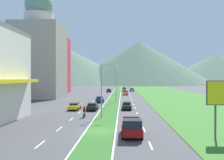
{
  "coord_description": "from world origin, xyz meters",
  "views": [
    {
      "loc": [
        2.55,
        -28.72,
        6.16
      ],
      "look_at": [
        -0.65,
        46.71,
        5.56
      ],
      "focal_mm": 40.41,
      "sensor_mm": 36.0,
      "label": 1
    }
  ],
  "objects_px": {
    "car_4": "(126,93)",
    "car_7": "(124,89)",
    "car_6": "(132,90)",
    "pickup_truck_0": "(132,127)",
    "street_lamp_mid": "(115,84)",
    "car_0": "(100,99)",
    "car_5": "(92,106)",
    "car_3": "(75,106)",
    "street_lamp_near": "(103,87)",
    "car_8": "(124,90)",
    "car_1": "(127,106)",
    "motorcycle_rider": "(84,113)",
    "car_2": "(109,90)"
  },
  "relations": [
    {
      "from": "car_4",
      "to": "car_7",
      "type": "xyz_separation_m",
      "value": [
        -0.23,
        29.82,
        0.03
      ]
    },
    {
      "from": "car_6",
      "to": "pickup_truck_0",
      "type": "bearing_deg",
      "value": -2.09
    },
    {
      "from": "car_6",
      "to": "car_7",
      "type": "height_order",
      "value": "car_7"
    },
    {
      "from": "street_lamp_mid",
      "to": "pickup_truck_0",
      "type": "height_order",
      "value": "street_lamp_mid"
    },
    {
      "from": "car_0",
      "to": "car_5",
      "type": "xyz_separation_m",
      "value": [
        -0.04,
        -15.07,
        -0.06
      ]
    },
    {
      "from": "car_4",
      "to": "car_5",
      "type": "relative_size",
      "value": 0.98
    },
    {
      "from": "pickup_truck_0",
      "to": "car_3",
      "type": "bearing_deg",
      "value": -154.73
    },
    {
      "from": "street_lamp_near",
      "to": "street_lamp_mid",
      "type": "relative_size",
      "value": 1.01
    },
    {
      "from": "car_7",
      "to": "car_8",
      "type": "xyz_separation_m",
      "value": [
        -0.15,
        -5.19,
        -0.09
      ]
    },
    {
      "from": "street_lamp_near",
      "to": "pickup_truck_0",
      "type": "height_order",
      "value": "street_lamp_near"
    },
    {
      "from": "car_1",
      "to": "motorcycle_rider",
      "type": "xyz_separation_m",
      "value": [
        -6.76,
        -10.24,
        0.0
      ]
    },
    {
      "from": "street_lamp_near",
      "to": "car_0",
      "type": "relative_size",
      "value": 2.01
    },
    {
      "from": "car_5",
      "to": "car_3",
      "type": "bearing_deg",
      "value": 82.74
    },
    {
      "from": "car_8",
      "to": "car_6",
      "type": "bearing_deg",
      "value": 96.0
    },
    {
      "from": "pickup_truck_0",
      "to": "car_5",
      "type": "bearing_deg",
      "value": -162.4
    },
    {
      "from": "street_lamp_mid",
      "to": "street_lamp_near",
      "type": "bearing_deg",
      "value": -92.37
    },
    {
      "from": "car_4",
      "to": "pickup_truck_0",
      "type": "relative_size",
      "value": 0.82
    },
    {
      "from": "car_2",
      "to": "street_lamp_near",
      "type": "bearing_deg",
      "value": -177.57
    },
    {
      "from": "street_lamp_mid",
      "to": "pickup_truck_0",
      "type": "xyz_separation_m",
      "value": [
        2.93,
        -36.27,
        -3.78
      ]
    },
    {
      "from": "car_3",
      "to": "pickup_truck_0",
      "type": "relative_size",
      "value": 0.87
    },
    {
      "from": "car_0",
      "to": "pickup_truck_0",
      "type": "height_order",
      "value": "pickup_truck_0"
    },
    {
      "from": "car_0",
      "to": "car_4",
      "type": "relative_size",
      "value": 0.94
    },
    {
      "from": "street_lamp_near",
      "to": "car_8",
      "type": "height_order",
      "value": "street_lamp_near"
    },
    {
      "from": "street_lamp_near",
      "to": "car_2",
      "type": "height_order",
      "value": "street_lamp_near"
    },
    {
      "from": "street_lamp_near",
      "to": "car_4",
      "type": "height_order",
      "value": "street_lamp_near"
    },
    {
      "from": "street_lamp_mid",
      "to": "motorcycle_rider",
      "type": "distance_m",
      "value": 24.5
    },
    {
      "from": "street_lamp_near",
      "to": "car_8",
      "type": "bearing_deg",
      "value": 87.32
    },
    {
      "from": "car_8",
      "to": "car_2",
      "type": "bearing_deg",
      "value": -43.52
    },
    {
      "from": "car_6",
      "to": "car_5",
      "type": "bearing_deg",
      "value": -8.32
    },
    {
      "from": "car_5",
      "to": "car_7",
      "type": "xyz_separation_m",
      "value": [
        6.6,
        73.48,
        0.08
      ]
    },
    {
      "from": "motorcycle_rider",
      "to": "car_3",
      "type": "bearing_deg",
      "value": 19.62
    },
    {
      "from": "car_2",
      "to": "pickup_truck_0",
      "type": "height_order",
      "value": "pickup_truck_0"
    },
    {
      "from": "street_lamp_mid",
      "to": "car_5",
      "type": "distance_m",
      "value": 15.96
    },
    {
      "from": "car_1",
      "to": "car_8",
      "type": "bearing_deg",
      "value": -179.89
    },
    {
      "from": "car_6",
      "to": "street_lamp_mid",
      "type": "bearing_deg",
      "value": -6.61
    },
    {
      "from": "car_4",
      "to": "pickup_truck_0",
      "type": "height_order",
      "value": "pickup_truck_0"
    },
    {
      "from": "car_5",
      "to": "pickup_truck_0",
      "type": "bearing_deg",
      "value": -162.4
    },
    {
      "from": "car_0",
      "to": "car_8",
      "type": "relative_size",
      "value": 1.01
    },
    {
      "from": "car_4",
      "to": "street_lamp_mid",
      "type": "bearing_deg",
      "value": -5.98
    },
    {
      "from": "car_5",
      "to": "car_8",
      "type": "distance_m",
      "value": 68.6
    },
    {
      "from": "car_5",
      "to": "motorcycle_rider",
      "type": "height_order",
      "value": "motorcycle_rider"
    },
    {
      "from": "car_0",
      "to": "car_1",
      "type": "xyz_separation_m",
      "value": [
        6.53,
        -13.71,
        -0.06
      ]
    },
    {
      "from": "car_1",
      "to": "car_7",
      "type": "relative_size",
      "value": 0.93
    },
    {
      "from": "street_lamp_near",
      "to": "car_3",
      "type": "distance_m",
      "value": 12.26
    },
    {
      "from": "car_0",
      "to": "motorcycle_rider",
      "type": "xyz_separation_m",
      "value": [
        -0.23,
        -23.94,
        -0.06
      ]
    },
    {
      "from": "car_4",
      "to": "car_1",
      "type": "bearing_deg",
      "value": -0.34
    },
    {
      "from": "street_lamp_near",
      "to": "car_2",
      "type": "bearing_deg",
      "value": 92.43
    },
    {
      "from": "street_lamp_mid",
      "to": "car_4",
      "type": "height_order",
      "value": "street_lamp_mid"
    },
    {
      "from": "car_2",
      "to": "car_6",
      "type": "relative_size",
      "value": 1.11
    },
    {
      "from": "car_4",
      "to": "car_8",
      "type": "height_order",
      "value": "car_4"
    }
  ]
}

